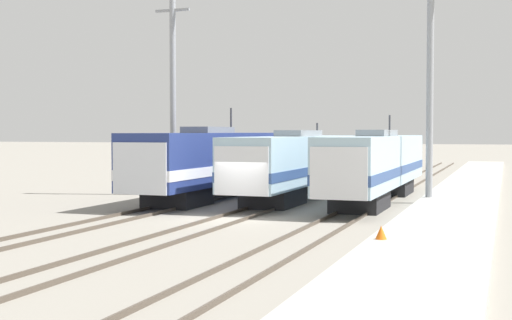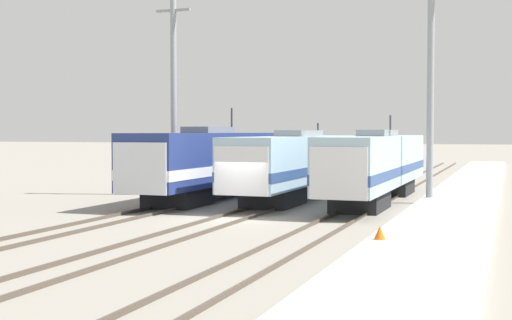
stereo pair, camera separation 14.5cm
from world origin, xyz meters
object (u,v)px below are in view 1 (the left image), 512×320
(locomotive_center, at_px, (296,163))
(traffic_cone, at_px, (381,232))
(locomotive_far_left, at_px, (205,162))
(catenary_tower_right, at_px, (430,82))
(catenary_tower_left, at_px, (173,88))
(locomotive_far_right, at_px, (376,165))

(locomotive_center, bearing_deg, traffic_cone, -64.66)
(locomotive_far_left, height_order, catenary_tower_right, catenary_tower_right)
(locomotive_far_left, xyz_separation_m, catenary_tower_right, (12.19, 2.38, 4.42))
(locomotive_far_left, bearing_deg, catenary_tower_left, 143.33)
(locomotive_far_left, height_order, catenary_tower_left, catenary_tower_left)
(catenary_tower_left, xyz_separation_m, catenary_tower_right, (15.39, 0.00, 0.00))
(catenary_tower_left, relative_size, catenary_tower_right, 1.00)
(locomotive_far_left, relative_size, traffic_cone, 36.10)
(locomotive_far_right, xyz_separation_m, catenary_tower_right, (2.85, 0.31, 4.50))
(catenary_tower_left, bearing_deg, traffic_cone, -46.06)
(catenary_tower_right, bearing_deg, traffic_cone, -89.70)
(locomotive_center, xyz_separation_m, catenary_tower_right, (7.52, -0.01, 4.51))
(locomotive_far_left, xyz_separation_m, locomotive_far_right, (9.34, 2.07, -0.08))
(catenary_tower_left, bearing_deg, locomotive_center, 0.06)
(catenary_tower_left, bearing_deg, locomotive_far_left, -36.67)
(locomotive_far_left, bearing_deg, locomotive_center, 27.07)
(locomotive_far_left, distance_m, locomotive_center, 5.25)
(locomotive_center, bearing_deg, catenary_tower_left, -179.94)
(catenary_tower_right, xyz_separation_m, traffic_cone, (0.08, -16.06, -6.01))
(locomotive_far_left, distance_m, catenary_tower_left, 5.95)
(locomotive_far_left, bearing_deg, catenary_tower_right, 11.04)
(locomotive_far_right, height_order, catenary_tower_left, catenary_tower_left)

